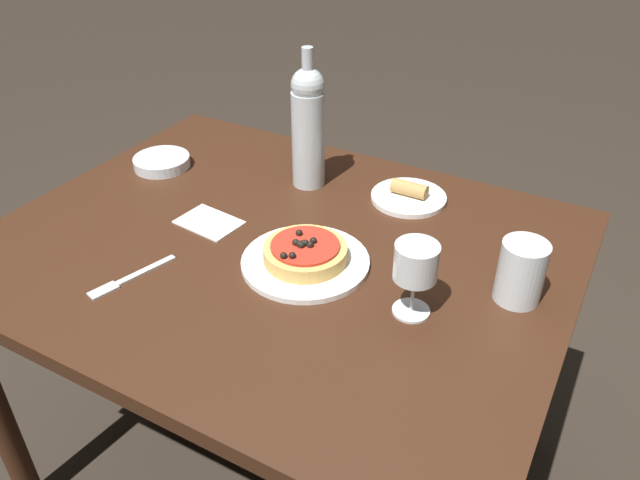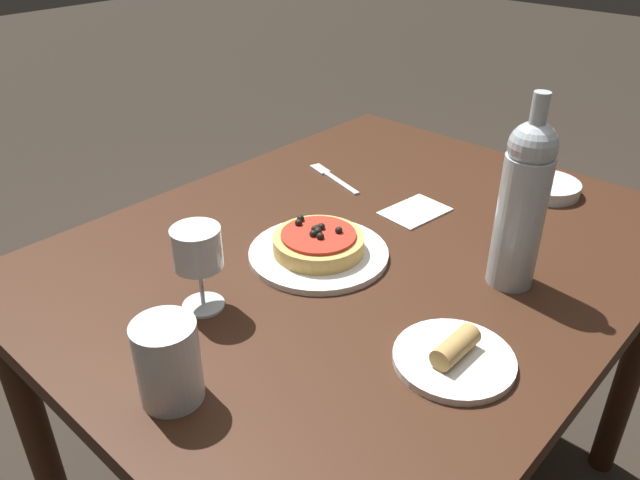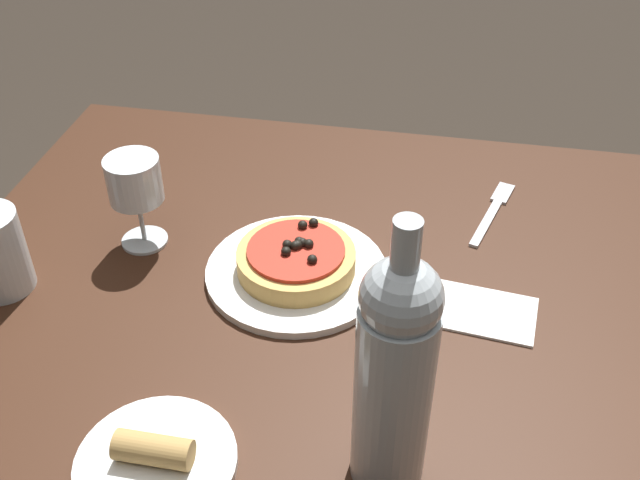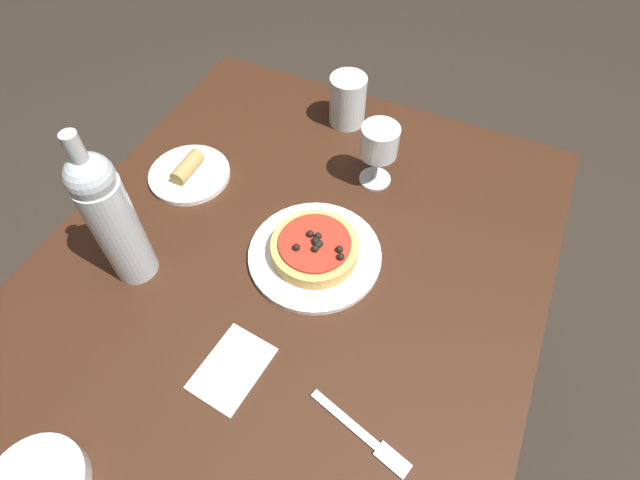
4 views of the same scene
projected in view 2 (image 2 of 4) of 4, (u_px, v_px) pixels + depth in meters
name	position (u px, v px, depth m)	size (l,w,h in m)	color
dining_table	(363.00, 286.00, 1.24)	(1.20, 0.94, 0.76)	#381E11
dinner_plate	(319.00, 253.00, 1.15)	(0.26, 0.26, 0.01)	white
pizza	(318.00, 242.00, 1.14)	(0.17, 0.17, 0.05)	tan
wine_glass	(197.00, 251.00, 0.97)	(0.08, 0.08, 0.15)	silver
wine_bottle	(523.00, 203.00, 1.01)	(0.08, 0.08, 0.34)	#B2BCC1
water_cup	(168.00, 362.00, 0.82)	(0.09, 0.09, 0.12)	silver
side_bowl	(547.00, 187.00, 1.38)	(0.14, 0.14, 0.03)	silver
fork	(332.00, 177.00, 1.46)	(0.07, 0.18, 0.00)	silver
side_plate	(454.00, 357.00, 0.90)	(0.18, 0.18, 0.05)	white
paper_napkin	(415.00, 211.00, 1.31)	(0.15, 0.11, 0.00)	white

